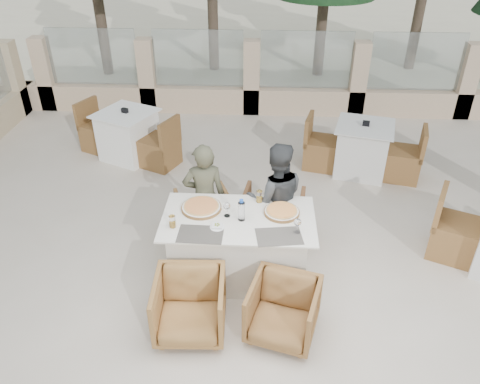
# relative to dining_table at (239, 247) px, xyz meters

# --- Properties ---
(ground) EXTENTS (80.00, 80.00, 0.00)m
(ground) POSITION_rel_dining_table_xyz_m (-0.02, -0.12, -0.39)
(ground) COLOR beige
(ground) RESTS_ON ground
(sand_patch) EXTENTS (30.00, 16.00, 0.01)m
(sand_patch) POSITION_rel_dining_table_xyz_m (-0.02, 13.88, -0.38)
(sand_patch) COLOR #F8EFCB
(sand_patch) RESTS_ON ground
(perimeter_wall_far) EXTENTS (10.00, 0.34, 1.60)m
(perimeter_wall_far) POSITION_rel_dining_table_xyz_m (-0.02, 4.68, 0.42)
(perimeter_wall_far) COLOR beige
(perimeter_wall_far) RESTS_ON ground
(dining_table) EXTENTS (1.60, 0.90, 0.77)m
(dining_table) POSITION_rel_dining_table_xyz_m (0.00, 0.00, 0.00)
(dining_table) COLOR white
(dining_table) RESTS_ON ground
(placemat_near_left) EXTENTS (0.46, 0.31, 0.00)m
(placemat_near_left) POSITION_rel_dining_table_xyz_m (-0.36, -0.30, 0.39)
(placemat_near_left) COLOR #4E4943
(placemat_near_left) RESTS_ON dining_table
(placemat_near_right) EXTENTS (0.49, 0.36, 0.00)m
(placemat_near_right) POSITION_rel_dining_table_xyz_m (0.42, -0.29, 0.39)
(placemat_near_right) COLOR #59544C
(placemat_near_right) RESTS_ON dining_table
(pizza_left) EXTENTS (0.46, 0.46, 0.06)m
(pizza_left) POSITION_rel_dining_table_xyz_m (-0.41, 0.14, 0.41)
(pizza_left) COLOR #CA451B
(pizza_left) RESTS_ON dining_table
(pizza_right) EXTENTS (0.47, 0.47, 0.05)m
(pizza_right) POSITION_rel_dining_table_xyz_m (0.45, 0.11, 0.41)
(pizza_right) COLOR orange
(pizza_right) RESTS_ON dining_table
(water_bottle) EXTENTS (0.08, 0.08, 0.25)m
(water_bottle) POSITION_rel_dining_table_xyz_m (0.03, -0.03, 0.51)
(water_bottle) COLOR silver
(water_bottle) RESTS_ON dining_table
(wine_glass_centre) EXTENTS (0.08, 0.08, 0.18)m
(wine_glass_centre) POSITION_rel_dining_table_xyz_m (-0.12, 0.03, 0.48)
(wine_glass_centre) COLOR silver
(wine_glass_centre) RESTS_ON dining_table
(wine_glass_corner) EXTENTS (0.08, 0.08, 0.18)m
(wine_glass_corner) POSITION_rel_dining_table_xyz_m (0.60, -0.22, 0.48)
(wine_glass_corner) COLOR white
(wine_glass_corner) RESTS_ON dining_table
(beer_glass_left) EXTENTS (0.08, 0.08, 0.13)m
(beer_glass_left) POSITION_rel_dining_table_xyz_m (-0.66, -0.19, 0.45)
(beer_glass_left) COLOR gold
(beer_glass_left) RESTS_ON dining_table
(beer_glass_right) EXTENTS (0.07, 0.07, 0.14)m
(beer_glass_right) POSITION_rel_dining_table_xyz_m (0.21, 0.32, 0.45)
(beer_glass_right) COLOR gold
(beer_glass_right) RESTS_ON dining_table
(olive_dish) EXTENTS (0.12, 0.12, 0.04)m
(olive_dish) POSITION_rel_dining_table_xyz_m (-0.21, -0.18, 0.41)
(olive_dish) COLOR white
(olive_dish) RESTS_ON dining_table
(armchair_far_left) EXTENTS (0.81, 0.82, 0.58)m
(armchair_far_left) POSITION_rel_dining_table_xyz_m (-0.46, 0.71, -0.09)
(armchair_far_left) COLOR olive
(armchair_far_left) RESTS_ON ground
(armchair_far_right) EXTENTS (0.82, 0.84, 0.67)m
(armchair_far_right) POSITION_rel_dining_table_xyz_m (0.36, 0.59, -0.05)
(armchair_far_right) COLOR brown
(armchair_far_right) RESTS_ON ground
(armchair_near_left) EXTENTS (0.69, 0.71, 0.62)m
(armchair_near_left) POSITION_rel_dining_table_xyz_m (-0.42, -0.82, -0.08)
(armchair_near_left) COLOR olive
(armchair_near_left) RESTS_ON ground
(armchair_near_right) EXTENTS (0.77, 0.78, 0.58)m
(armchair_near_right) POSITION_rel_dining_table_xyz_m (0.47, -0.81, -0.09)
(armchair_near_right) COLOR olive
(armchair_near_right) RESTS_ON ground
(diner_left) EXTENTS (0.54, 0.41, 1.34)m
(diner_left) POSITION_rel_dining_table_xyz_m (-0.42, 0.53, 0.29)
(diner_left) COLOR #4A4A36
(diner_left) RESTS_ON ground
(diner_right) EXTENTS (0.73, 0.60, 1.39)m
(diner_right) POSITION_rel_dining_table_xyz_m (0.40, 0.50, 0.31)
(diner_right) COLOR #3B3D40
(diner_right) RESTS_ON ground
(bg_table_a) EXTENTS (1.83, 1.43, 0.77)m
(bg_table_a) POSITION_rel_dining_table_xyz_m (-1.92, 2.71, 0.00)
(bg_table_a) COLOR white
(bg_table_a) RESTS_ON ground
(bg_table_b) EXTENTS (1.79, 1.19, 0.77)m
(bg_table_b) POSITION_rel_dining_table_xyz_m (1.73, 2.42, 0.00)
(bg_table_b) COLOR silver
(bg_table_b) RESTS_ON ground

